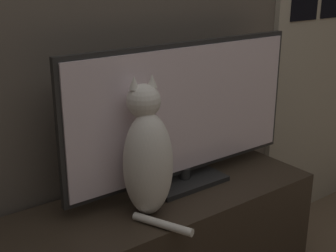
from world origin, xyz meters
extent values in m
cube|color=black|center=(0.24, 1.01, 0.53)|extent=(0.32, 0.19, 0.02)
cylinder|color=black|center=(0.24, 1.01, 0.57)|extent=(0.04, 0.04, 0.05)
cube|color=black|center=(0.24, 1.02, 0.84)|extent=(1.06, 0.02, 0.53)
cube|color=silver|center=(0.24, 1.00, 0.84)|extent=(1.03, 0.01, 0.49)
ellipsoid|color=silver|center=(-0.02, 0.89, 0.71)|extent=(0.20, 0.19, 0.38)
ellipsoid|color=black|center=(-0.01, 0.95, 0.69)|extent=(0.11, 0.07, 0.21)
sphere|color=silver|center=(-0.01, 0.92, 0.93)|extent=(0.14, 0.14, 0.12)
cone|color=silver|center=(-0.04, 0.93, 1.00)|extent=(0.04, 0.04, 0.04)
cone|color=silver|center=(0.02, 0.92, 1.00)|extent=(0.04, 0.04, 0.04)
cylinder|color=silver|center=(-0.04, 0.78, 0.54)|extent=(0.12, 0.22, 0.03)
cube|color=#B2A893|center=(1.37, 1.18, 1.02)|extent=(0.84, 0.03, 2.05)
camera|label=1|loc=(-0.85, -0.34, 1.36)|focal=50.00mm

